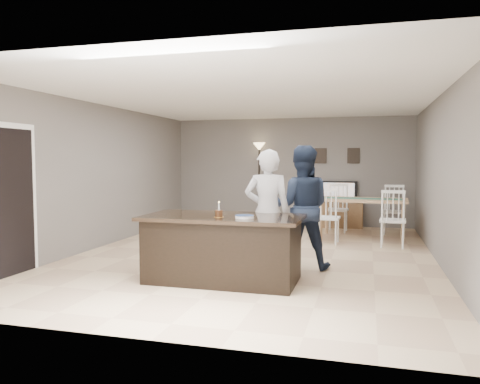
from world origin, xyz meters
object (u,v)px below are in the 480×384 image
(woman, at_px, (267,212))
(plate_stack, at_px, (244,217))
(birthday_cake, at_px, (219,213))
(dining_table, at_px, (363,206))
(television, at_px, (338,192))
(floor_lamp, at_px, (259,161))
(tv_console, at_px, (338,215))
(man, at_px, (301,207))
(kitchen_island, at_px, (223,248))

(woman, bearing_deg, plate_stack, 68.48)
(birthday_cake, distance_m, dining_table, 4.61)
(television, distance_m, floor_lamp, 2.12)
(plate_stack, distance_m, dining_table, 4.49)
(dining_table, bearing_deg, woman, -106.85)
(television, xyz_separation_m, plate_stack, (-0.84, -5.85, 0.06))
(tv_console, bearing_deg, dining_table, -68.59)
(woman, bearing_deg, dining_table, -121.14)
(tv_console, relative_size, dining_table, 0.57)
(woman, relative_size, floor_lamp, 0.87)
(woman, bearing_deg, television, -108.54)
(man, xyz_separation_m, birthday_cake, (-0.92, -1.24, 0.01))
(woman, height_order, plate_stack, woman)
(tv_console, bearing_deg, television, 90.00)
(plate_stack, relative_size, dining_table, 0.12)
(woman, bearing_deg, tv_console, -108.65)
(television, relative_size, birthday_cake, 4.39)
(man, xyz_separation_m, plate_stack, (-0.57, -1.26, -0.02))
(birthday_cake, bearing_deg, man, 53.52)
(man, distance_m, plate_stack, 1.38)
(tv_console, bearing_deg, woman, -97.92)
(woman, relative_size, plate_stack, 7.24)
(birthday_cake, relative_size, dining_table, 0.10)
(dining_table, distance_m, floor_lamp, 3.15)
(floor_lamp, bearing_deg, birthday_cake, -82.27)
(dining_table, bearing_deg, tv_console, 114.97)
(dining_table, relative_size, floor_lamp, 1.02)
(man, height_order, dining_table, man)
(plate_stack, xyz_separation_m, floor_lamp, (-1.14, 5.80, 0.70))
(tv_console, xyz_separation_m, dining_table, (0.60, -1.53, 0.40))
(man, xyz_separation_m, dining_table, (0.88, 2.99, -0.24))
(woman, bearing_deg, kitchen_island, 36.90)
(television, distance_m, man, 4.60)
(kitchen_island, bearing_deg, woman, 47.63)
(television, distance_m, birthday_cake, 5.96)
(tv_console, height_order, dining_table, dining_table)
(television, bearing_deg, floor_lamp, 1.45)
(tv_console, distance_m, dining_table, 1.69)
(tv_console, relative_size, floor_lamp, 0.58)
(birthday_cake, height_order, floor_lamp, floor_lamp)
(television, height_order, birthday_cake, television)
(dining_table, bearing_deg, floor_lamp, 152.56)
(kitchen_island, distance_m, television, 5.78)
(man, bearing_deg, dining_table, -112.99)
(tv_console, height_order, woman, woman)
(tv_console, xyz_separation_m, plate_stack, (-0.84, -5.78, 0.62))
(woman, distance_m, floor_lamp, 5.25)
(tv_console, xyz_separation_m, birthday_cake, (-1.20, -5.76, 0.65))
(birthday_cake, height_order, dining_table, birthday_cake)
(television, bearing_deg, kitchen_island, 77.99)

